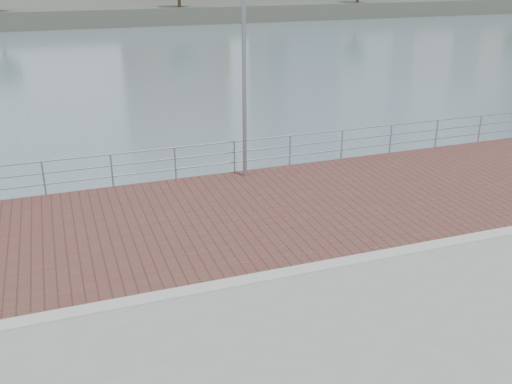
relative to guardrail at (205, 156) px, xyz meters
name	(u,v)px	position (x,y,z in m)	size (l,w,h in m)	color
water	(284,345)	(0.00, -7.00, -2.69)	(400.00, 400.00, 0.00)	slate
brick_lane	(237,214)	(0.00, -3.40, -0.68)	(40.00, 6.80, 0.02)	brown
curb	(285,273)	(0.00, -7.00, -0.66)	(40.00, 0.40, 0.06)	#B7B5AD
far_shore	(62,0)	(0.00, 115.50, -1.44)	(320.00, 95.00, 2.50)	#4C5142
guardrail	(205,156)	(0.00, 0.00, 0.00)	(39.06, 0.06, 1.13)	#8C9EA8
street_lamp	(249,32)	(1.23, -0.99, 4.08)	(0.49, 1.42, 6.72)	gray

